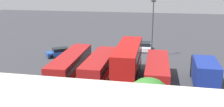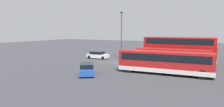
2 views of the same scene
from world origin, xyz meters
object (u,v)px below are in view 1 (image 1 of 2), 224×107
object	(u,v)px
car_hatchback_silver	(146,47)
bus_single_deck_near_end	(157,72)
bus_double_decker_second	(128,62)
bus_single_deck_fourth	(71,64)
bus_single_deck_third	(100,67)
lamp_post_tall	(153,25)
box_truck_blue	(204,72)
car_small_green	(60,52)

from	to	relation	value
car_hatchback_silver	bus_single_deck_near_end	bearing A→B (deg)	98.64
bus_double_decker_second	bus_single_deck_fourth	distance (m)	7.38
bus_single_deck_third	car_hatchback_silver	xyz separation A→B (m)	(-4.56, -15.67, -0.92)
bus_double_decker_second	bus_single_deck_fourth	xyz separation A→B (m)	(7.33, -0.32, -0.82)
bus_single_deck_fourth	lamp_post_tall	size ratio (longest dim) A/B	1.32
bus_single_deck_fourth	box_truck_blue	bearing A→B (deg)	-179.24
car_small_green	lamp_post_tall	distance (m)	15.61
box_truck_blue	car_hatchback_silver	size ratio (longest dim) A/B	1.72
bus_single_deck_third	bus_single_deck_fourth	size ratio (longest dim) A/B	0.87
box_truck_blue	car_hatchback_silver	bearing A→B (deg)	-63.02
bus_single_deck_third	car_hatchback_silver	world-z (taller)	bus_single_deck_third
bus_double_decker_second	car_small_green	bearing A→B (deg)	-35.65
bus_single_deck_third	box_truck_blue	xyz separation A→B (m)	(-12.36, -0.36, 0.09)
bus_double_decker_second	lamp_post_tall	world-z (taller)	lamp_post_tall
bus_single_deck_third	car_hatchback_silver	distance (m)	16.35
car_hatchback_silver	car_small_green	xyz separation A→B (m)	(13.51, 6.88, -0.00)
bus_double_decker_second	lamp_post_tall	xyz separation A→B (m)	(-2.26, -11.21, 2.81)
bus_single_deck_near_end	car_hatchback_silver	distance (m)	16.28
bus_single_deck_near_end	lamp_post_tall	bearing A→B (deg)	-84.03
bus_single_deck_third	car_small_green	xyz separation A→B (m)	(8.95, -8.79, -0.92)
car_small_green	bus_double_decker_second	bearing A→B (deg)	144.35
car_small_green	car_hatchback_silver	bearing A→B (deg)	-153.02
bus_single_deck_near_end	lamp_post_tall	xyz separation A→B (m)	(1.20, -11.44, 3.64)
bus_double_decker_second	car_small_green	xyz separation A→B (m)	(12.49, -8.96, -1.75)
bus_single_deck_near_end	bus_single_deck_fourth	world-z (taller)	same
bus_single_deck_near_end	bus_double_decker_second	world-z (taller)	bus_double_decker_second
car_hatchback_silver	lamp_post_tall	bearing A→B (deg)	105.06
car_hatchback_silver	lamp_post_tall	world-z (taller)	lamp_post_tall
box_truck_blue	lamp_post_tall	xyz separation A→B (m)	(6.55, -10.68, 3.55)
bus_single_deck_near_end	box_truck_blue	distance (m)	5.41
bus_double_decker_second	box_truck_blue	distance (m)	8.86
bus_double_decker_second	car_small_green	world-z (taller)	bus_double_decker_second
bus_single_deck_third	lamp_post_tall	world-z (taller)	lamp_post_tall
bus_single_deck_near_end	bus_double_decker_second	size ratio (longest dim) A/B	0.95
bus_single_deck_third	car_hatchback_silver	bearing A→B (deg)	-106.23
bus_single_deck_fourth	car_small_green	world-z (taller)	bus_single_deck_fourth
bus_single_deck_fourth	car_small_green	distance (m)	10.12
car_hatchback_silver	car_small_green	distance (m)	15.16
box_truck_blue	bus_single_deck_near_end	bearing A→B (deg)	8.10
bus_single_deck_third	bus_single_deck_near_end	bearing A→B (deg)	176.71
bus_single_deck_near_end	bus_single_deck_third	bearing A→B (deg)	-3.29
bus_single_deck_fourth	bus_double_decker_second	bearing A→B (deg)	177.53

